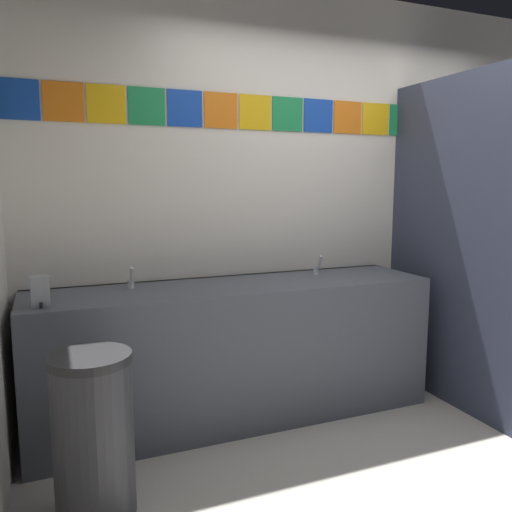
# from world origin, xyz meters

# --- Properties ---
(ground_plane) EXTENTS (9.40, 9.40, 0.00)m
(ground_plane) POSITION_xyz_m (0.00, 0.00, 0.00)
(ground_plane) COLOR #B2ADA3
(wall_back) EXTENTS (4.27, 0.09, 2.78)m
(wall_back) POSITION_xyz_m (0.00, 1.46, 1.39)
(wall_back) COLOR silver
(wall_back) RESTS_ON ground_plane
(vanity_counter) EXTENTS (2.49, 0.61, 0.86)m
(vanity_counter) POSITION_xyz_m (-0.84, 1.11, 0.44)
(vanity_counter) COLOR #4C515B
(vanity_counter) RESTS_ON ground_plane
(faucet_left) EXTENTS (0.04, 0.10, 0.14)m
(faucet_left) POSITION_xyz_m (-1.46, 1.20, 0.91)
(faucet_left) COLOR silver
(faucet_left) RESTS_ON vanity_counter
(faucet_right) EXTENTS (0.04, 0.10, 0.14)m
(faucet_right) POSITION_xyz_m (-0.22, 1.20, 0.91)
(faucet_right) COLOR silver
(faucet_right) RESTS_ON vanity_counter
(soap_dispenser) EXTENTS (0.09, 0.09, 0.16)m
(soap_dispenser) POSITION_xyz_m (-1.95, 0.93, 0.94)
(soap_dispenser) COLOR gray
(soap_dispenser) RESTS_ON vanity_counter
(toilet) EXTENTS (0.39, 0.49, 0.74)m
(toilet) POSITION_xyz_m (1.15, 0.97, 0.30)
(toilet) COLOR white
(toilet) RESTS_ON ground_plane
(trash_bin) EXTENTS (0.36, 0.36, 0.75)m
(trash_bin) POSITION_xyz_m (-1.76, 0.43, 0.37)
(trash_bin) COLOR #333338
(trash_bin) RESTS_ON ground_plane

